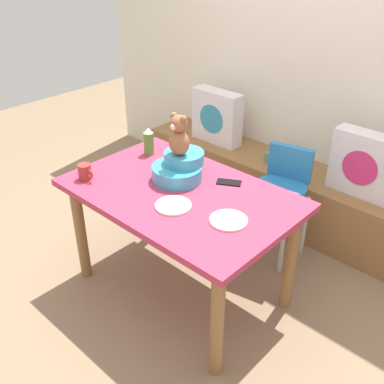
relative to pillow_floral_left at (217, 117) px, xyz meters
name	(u,v)px	position (x,y,z in m)	size (l,w,h in m)	color
ground_plane	(182,288)	(0.70, -1.16, -0.68)	(8.00, 8.00, 0.00)	#8C7256
back_wall	(320,48)	(0.70, 0.29, 0.62)	(4.40, 0.10, 2.60)	silver
window_bench	(284,191)	(0.70, 0.02, -0.45)	(2.60, 0.44, 0.46)	olive
pillow_floral_left	(217,117)	(0.00, 0.00, 0.00)	(0.44, 0.15, 0.44)	silver
pillow_floral_right	(364,165)	(1.28, 0.00, 0.00)	(0.44, 0.15, 0.44)	silver
book_stack	(280,158)	(0.63, 0.02, -0.18)	(0.20, 0.14, 0.08)	#4C8C71
dining_table	(180,207)	(0.70, -1.16, -0.05)	(1.33, 0.86, 0.74)	#B73351
highchair	(282,190)	(0.93, -0.42, -0.16)	(0.39, 0.50, 0.79)	#2672B2
infant_seat_teal	(179,168)	(0.59, -1.05, 0.13)	(0.30, 0.33, 0.16)	teal
teddy_bear	(179,136)	(0.59, -1.05, 0.34)	(0.13, 0.12, 0.25)	#935D3E
ketchup_bottle	(149,142)	(0.20, -0.94, 0.15)	(0.07, 0.07, 0.18)	#4C8C33
coffee_mug	(85,172)	(0.18, -1.44, 0.11)	(0.12, 0.08, 0.09)	#9E332D
dinner_plate_near	(228,220)	(1.09, -1.21, 0.07)	(0.20, 0.20, 0.01)	white
dinner_plate_far	(173,206)	(0.79, -1.30, 0.07)	(0.20, 0.20, 0.01)	white
cell_phone	(229,182)	(0.84, -0.89, 0.06)	(0.07, 0.14, 0.01)	black
table_fork	(172,159)	(0.37, -0.90, 0.06)	(0.02, 0.17, 0.01)	silver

